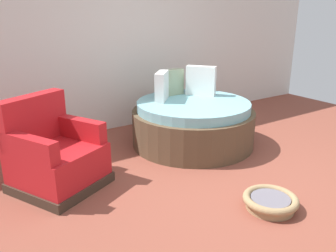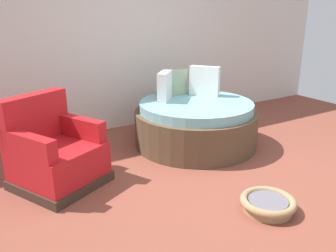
% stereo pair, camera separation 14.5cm
% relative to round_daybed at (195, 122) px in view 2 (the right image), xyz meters
% --- Properties ---
extents(ground_plane, '(8.00, 8.00, 0.02)m').
position_rel_round_daybed_xyz_m(ground_plane, '(-0.39, -1.21, -0.32)').
color(ground_plane, brown).
extents(back_wall, '(8.00, 0.12, 2.78)m').
position_rel_round_daybed_xyz_m(back_wall, '(-0.39, 1.26, 1.08)').
color(back_wall, silver).
rests_on(back_wall, ground_plane).
extents(round_daybed, '(1.65, 1.65, 1.01)m').
position_rel_round_daybed_xyz_m(round_daybed, '(0.00, 0.00, 0.00)').
color(round_daybed, brown).
rests_on(round_daybed, ground_plane).
extents(red_armchair, '(1.07, 1.07, 0.94)m').
position_rel_round_daybed_xyz_m(red_armchair, '(-1.92, -0.18, 0.02)').
color(red_armchair, '#38281E').
rests_on(red_armchair, ground_plane).
extents(pet_basket, '(0.51, 0.51, 0.13)m').
position_rel_round_daybed_xyz_m(pet_basket, '(-0.41, -1.72, -0.24)').
color(pet_basket, '#9E7F56').
rests_on(pet_basket, ground_plane).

